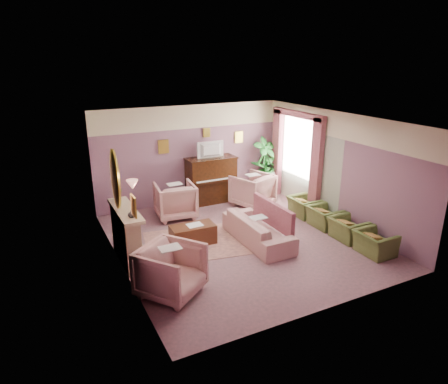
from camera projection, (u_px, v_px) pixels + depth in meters
name	position (u px, v px, depth m)	size (l,w,h in m)	color
floor	(240.00, 240.00, 9.31)	(5.50, 6.00, 0.01)	#865E66
ceiling	(242.00, 120.00, 8.41)	(5.50, 6.00, 0.01)	silver
wall_back	(190.00, 155.00, 11.40)	(5.50, 0.02, 2.80)	slate
wall_front	(333.00, 234.00, 6.32)	(5.50, 0.02, 2.80)	slate
wall_left	(117.00, 202.00, 7.69)	(0.02, 6.00, 2.80)	slate
wall_right	(337.00, 168.00, 10.03)	(0.02, 6.00, 2.80)	slate
picture_rail_band	(189.00, 117.00, 11.04)	(5.50, 0.01, 0.65)	beige
stripe_panel	(304.00, 168.00, 11.23)	(0.01, 3.00, 2.15)	#A4AD95
fireplace_surround	(126.00, 237.00, 8.20)	(0.30, 1.40, 1.10)	tan
fireplace_inset	(131.00, 242.00, 8.29)	(0.18, 0.72, 0.68)	black
fire_ember	(134.00, 250.00, 8.37)	(0.06, 0.54, 0.10)	#E85313
mantel_shelf	(125.00, 211.00, 8.03)	(0.40, 1.55, 0.07)	tan
hearth	(137.00, 258.00, 8.46)	(0.55, 1.50, 0.02)	tan
mirror_frame	(115.00, 179.00, 7.75)	(0.04, 0.72, 1.20)	gold
mirror_glass	(117.00, 179.00, 7.76)	(0.01, 0.60, 1.06)	white
sconce_shade	(132.00, 185.00, 6.84)	(0.20, 0.20, 0.16)	#F99E86
piano	(211.00, 180.00, 11.58)	(1.40, 0.60, 1.30)	black
piano_keyshelf	(216.00, 181.00, 11.26)	(1.30, 0.12, 0.06)	black
piano_keys	(216.00, 180.00, 11.25)	(1.20, 0.08, 0.02)	white
piano_top	(211.00, 158.00, 11.37)	(1.45, 0.65, 0.04)	black
television	(212.00, 149.00, 11.23)	(0.80, 0.12, 0.48)	black
print_back_left	(163.00, 147.00, 10.92)	(0.30, 0.03, 0.38)	gold
print_back_right	(239.00, 137.00, 11.90)	(0.26, 0.03, 0.34)	gold
print_back_mid	(207.00, 133.00, 11.38)	(0.22, 0.03, 0.26)	gold
print_left_wall	(133.00, 206.00, 6.59)	(0.03, 0.28, 0.36)	gold
window_blind	(299.00, 145.00, 11.22)	(0.03, 1.40, 1.80)	silver
curtain_left	(316.00, 167.00, 10.54)	(0.16, 0.34, 2.60)	#8E4753
curtain_right	(277.00, 152.00, 12.09)	(0.16, 0.34, 2.60)	#8E4753
pelmet	(298.00, 114.00, 10.91)	(0.16, 2.20, 0.16)	#8E4753
mantel_plant	(119.00, 195.00, 8.44)	(0.16, 0.16, 0.28)	#27822F
mantel_vase	(132.00, 214.00, 7.58)	(0.16, 0.16, 0.16)	beige
area_rug	(201.00, 242.00, 9.20)	(2.50, 1.80, 0.01)	#A87166
coffee_table	(193.00, 235.00, 9.06)	(1.00, 0.50, 0.45)	#4D2614
table_paper	(195.00, 225.00, 9.01)	(0.35, 0.28, 0.01)	white
sofa	(258.00, 224.00, 9.11)	(0.69, 2.08, 0.84)	#CC968E
sofa_throw	(273.00, 214.00, 9.23)	(0.11, 1.58, 0.58)	#8E4753
floral_armchair_left	(175.00, 199.00, 10.49)	(0.99, 0.99, 1.03)	#CC968E
floral_armchair_right	(252.00, 188.00, 11.31)	(0.99, 0.99, 1.03)	#CC968E
floral_armchair_front	(171.00, 268.00, 7.04)	(0.99, 0.99, 1.03)	#CC968E
olive_chair_a	(375.00, 240.00, 8.55)	(0.55, 0.79, 0.68)	#576C30
olive_chair_b	(348.00, 226.00, 9.24)	(0.55, 0.79, 0.68)	#576C30
olive_chair_c	(324.00, 214.00, 9.94)	(0.55, 0.79, 0.68)	#576C30
olive_chair_d	(304.00, 204.00, 10.63)	(0.55, 0.79, 0.68)	#576C30
side_table	(267.00, 182.00, 12.45)	(0.52, 0.52, 0.70)	silver
side_plant_big	(267.00, 166.00, 12.28)	(0.30, 0.30, 0.34)	#27822F
side_plant_small	(272.00, 167.00, 12.25)	(0.16, 0.16, 0.28)	#27822F
palm_pot	(264.00, 189.00, 12.39)	(0.34, 0.34, 0.34)	#9D492D
palm_plant	(265.00, 161.00, 12.10)	(0.76, 0.76, 1.44)	#27822F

